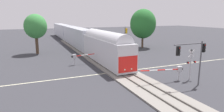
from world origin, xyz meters
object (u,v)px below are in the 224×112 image
object	(u,v)px
crossing_gate_near	(175,70)
traffic_signal_near_right	(194,53)
oak_behind_train	(36,27)
commuter_train	(76,36)
crossing_gate_far	(79,56)
crossing_signal_mast	(191,61)
traffic_signal_far_side	(126,37)
maple_right_background	(143,24)

from	to	relation	value
crossing_gate_near	traffic_signal_near_right	distance (m)	3.34
crossing_gate_near	oak_behind_train	size ratio (longest dim) A/B	0.73
commuter_train	crossing_gate_far	bearing A→B (deg)	-101.55
crossing_gate_far	crossing_signal_mast	bearing A→B (deg)	-50.60
crossing_gate_far	traffic_signal_far_side	xyz separation A→B (m)	(10.09, 3.03, 2.49)
crossing_gate_near	traffic_signal_near_right	world-z (taller)	traffic_signal_near_right
commuter_train	oak_behind_train	size ratio (longest dim) A/B	7.71
crossing_signal_mast	traffic_signal_near_right	xyz separation A→B (m)	(-1.62, -1.85, 1.47)
traffic_signal_near_right	crossing_gate_far	bearing A→B (deg)	121.48
commuter_train	maple_right_background	bearing A→B (deg)	-34.09
crossing_gate_near	crossing_gate_far	distance (m)	15.45
commuter_train	crossing_gate_near	bearing A→B (deg)	-82.67
oak_behind_train	crossing_gate_near	bearing A→B (deg)	-60.44
commuter_train	crossing_gate_far	size ratio (longest dim) A/B	10.27
traffic_signal_near_right	maple_right_background	size ratio (longest dim) A/B	0.53
crossing_signal_mast	traffic_signal_near_right	world-z (taller)	traffic_signal_near_right
crossing_signal_mast	maple_right_background	world-z (taller)	maple_right_background
traffic_signal_far_side	oak_behind_train	world-z (taller)	oak_behind_train
crossing_gate_far	crossing_gate_near	bearing A→B (deg)	-55.67
crossing_gate_near	oak_behind_train	xyz separation A→B (m)	(-14.55, 25.65, 4.30)
commuter_train	traffic_signal_near_right	bearing A→B (deg)	-82.39
traffic_signal_far_side	maple_right_background	size ratio (longest dim) A/B	0.61
crossing_signal_mast	maple_right_background	size ratio (longest dim) A/B	0.41
traffic_signal_far_side	traffic_signal_near_right	world-z (taller)	traffic_signal_far_side
commuter_train	maple_right_background	xyz separation A→B (m)	(14.80, -10.01, 3.26)
crossing_signal_mast	oak_behind_train	world-z (taller)	oak_behind_train
commuter_train	crossing_signal_mast	bearing A→B (deg)	-79.36
crossing_gate_near	crossing_signal_mast	bearing A→B (deg)	-10.65
crossing_gate_near	traffic_signal_far_side	xyz separation A→B (m)	(1.37, 15.79, 2.48)
commuter_train	traffic_signal_near_right	world-z (taller)	commuter_train
commuter_train	crossing_gate_near	world-z (taller)	commuter_train
oak_behind_train	traffic_signal_near_right	bearing A→B (deg)	-61.70
maple_right_background	crossing_gate_far	bearing A→B (deg)	-149.60
crossing_gate_near	crossing_gate_far	xyz separation A→B (m)	(-8.72, 12.76, -0.01)
traffic_signal_far_side	traffic_signal_near_right	bearing A→B (deg)	-92.84
commuter_train	traffic_signal_far_side	distance (m)	19.14
crossing_gate_near	crossing_signal_mast	distance (m)	2.33
commuter_train	traffic_signal_far_side	xyz separation A→B (m)	(5.74, -18.22, 1.20)
crossing_gate_near	maple_right_background	distance (m)	26.55
crossing_gate_near	traffic_signal_far_side	distance (m)	16.05
crossing_gate_far	commuter_train	bearing A→B (deg)	78.45
commuter_train	traffic_signal_far_side	bearing A→B (deg)	-72.50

